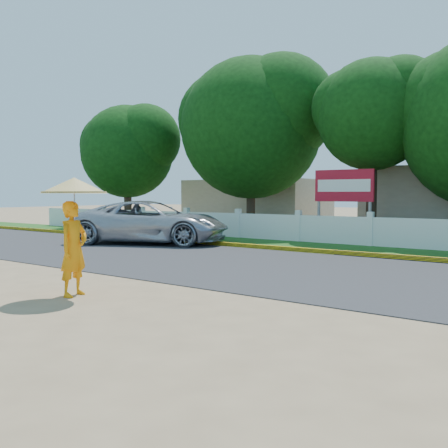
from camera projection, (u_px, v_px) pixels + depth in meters
name	position (u px, v px, depth m)	size (l,w,h in m)	color
ground	(163.00, 296.00, 9.61)	(120.00, 120.00, 0.00)	#9E8460
road	(280.00, 268.00, 13.22)	(60.00, 7.00, 0.02)	#38383A
grass_verge	(355.00, 250.00, 17.44)	(60.00, 3.50, 0.03)	#2D601E
curb	(335.00, 252.00, 16.07)	(40.00, 0.18, 0.16)	yellow
fence	(370.00, 232.00, 18.57)	(40.00, 0.10, 1.10)	silver
building_far	(257.00, 203.00, 30.71)	(8.00, 5.00, 2.80)	#B7AD99
vehicle	(151.00, 222.00, 19.70)	(2.81, 6.08, 1.69)	#ADAEB5
monk_with_parasol	(74.00, 219.00, 9.56)	(1.26, 1.26, 2.29)	orange
billboard	(344.00, 189.00, 20.26)	(2.50, 0.13, 2.95)	gray
tree_row	(446.00, 112.00, 19.64)	(35.19, 8.50, 9.56)	#473828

